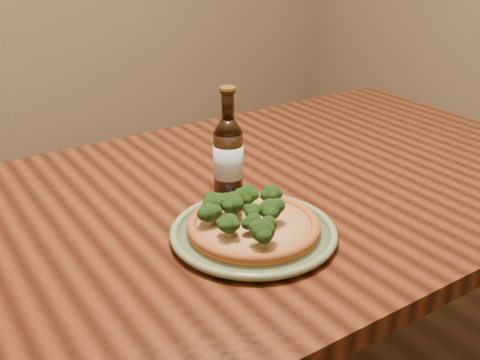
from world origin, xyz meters
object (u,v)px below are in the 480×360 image
beer_bottle (228,155)px  pizza (251,223)px  table (253,228)px  plate (253,233)px

beer_bottle → pizza: bearing=-115.2°
table → plate: size_ratio=5.35×
plate → beer_bottle: beer_bottle is taller
plate → pizza: (-0.00, 0.00, 0.02)m
plate → beer_bottle: 0.21m
pizza → beer_bottle: bearing=69.6°
pizza → plate: bearing=-42.5°
plate → beer_bottle: (0.07, 0.19, 0.07)m
table → beer_bottle: (-0.05, 0.02, 0.18)m
table → beer_bottle: size_ratio=7.13×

